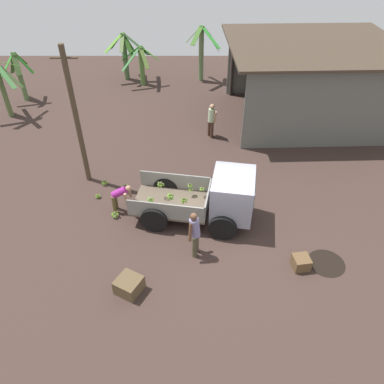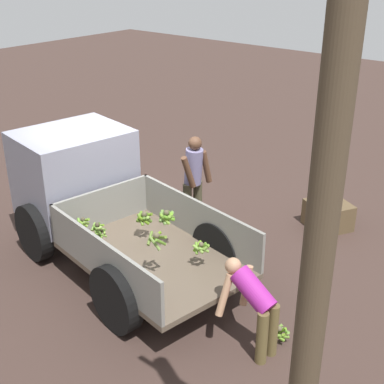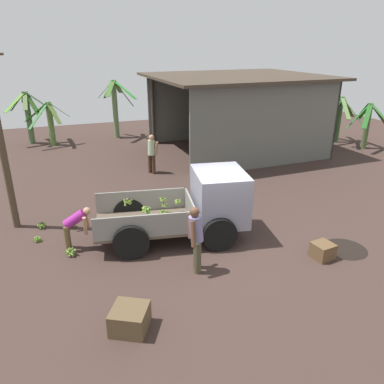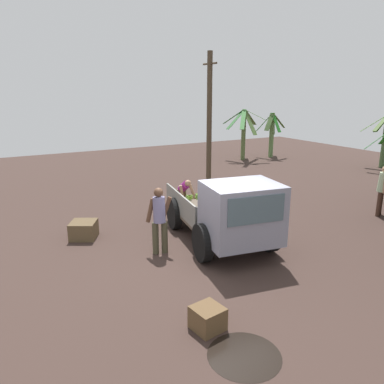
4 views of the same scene
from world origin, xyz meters
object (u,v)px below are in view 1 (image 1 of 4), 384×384
(cargo_truck, at_px, (218,197))
(utility_pole, at_px, (76,118))
(banana_bunch_on_ground_2, at_px, (98,196))
(wooden_crate_1, at_px, (301,262))
(person_worker_loading, at_px, (120,196))
(banana_bunch_on_ground_1, at_px, (104,182))
(person_foreground_visitor, at_px, (195,232))
(person_bystander_near_shed, at_px, (211,119))
(banana_bunch_on_ground_0, at_px, (115,214))
(wooden_crate_0, at_px, (129,285))
(banana_bunch_on_ground_3, at_px, (125,186))

(cargo_truck, relative_size, utility_pole, 0.82)
(utility_pole, relative_size, banana_bunch_on_ground_2, 24.40)
(cargo_truck, bearing_deg, wooden_crate_1, -32.43)
(person_worker_loading, relative_size, wooden_crate_1, 2.35)
(banana_bunch_on_ground_1, bearing_deg, person_worker_loading, -59.64)
(person_foreground_visitor, bearing_deg, person_bystander_near_shed, -83.55)
(banana_bunch_on_ground_0, xyz_separation_m, banana_bunch_on_ground_1, (-0.73, 1.91, 0.00))
(banana_bunch_on_ground_0, distance_m, wooden_crate_1, 6.50)
(person_bystander_near_shed, distance_m, wooden_crate_1, 8.44)
(banana_bunch_on_ground_2, bearing_deg, banana_bunch_on_ground_1, 82.58)
(person_foreground_visitor, xyz_separation_m, banana_bunch_on_ground_2, (-3.65, 2.81, -0.84))
(person_foreground_visitor, xyz_separation_m, wooden_crate_1, (3.26, -0.57, -0.73))
(utility_pole, bearing_deg, cargo_truck, -25.26)
(wooden_crate_0, bearing_deg, banana_bunch_on_ground_2, 112.45)
(person_foreground_visitor, height_order, banana_bunch_on_ground_2, person_foreground_visitor)
(banana_bunch_on_ground_0, bearing_deg, person_worker_loading, 62.87)
(utility_pole, xyz_separation_m, person_bystander_near_shed, (5.08, 3.46, -1.81))
(cargo_truck, distance_m, person_worker_loading, 3.49)
(cargo_truck, xyz_separation_m, banana_bunch_on_ground_2, (-4.47, 1.19, -0.91))
(cargo_truck, relative_size, person_worker_loading, 3.75)
(person_foreground_visitor, relative_size, person_bystander_near_shed, 1.02)
(person_worker_loading, relative_size, banana_bunch_on_ground_2, 5.31)
(utility_pole, bearing_deg, banana_bunch_on_ground_0, -57.89)
(person_bystander_near_shed, bearing_deg, person_worker_loading, -152.04)
(utility_pole, relative_size, wooden_crate_1, 10.80)
(cargo_truck, relative_size, wooden_crate_1, 8.82)
(utility_pole, height_order, wooden_crate_0, utility_pole)
(person_foreground_visitor, height_order, person_worker_loading, person_foreground_visitor)
(person_bystander_near_shed, xyz_separation_m, banana_bunch_on_ground_2, (-4.47, -4.67, -0.83))
(person_worker_loading, distance_m, banana_bunch_on_ground_2, 1.40)
(person_worker_loading, xyz_separation_m, banana_bunch_on_ground_0, (-0.18, -0.35, -0.58))
(person_bystander_near_shed, xyz_separation_m, wooden_crate_0, (-2.71, -8.93, -0.68))
(cargo_truck, distance_m, banana_bunch_on_ground_3, 4.03)
(cargo_truck, bearing_deg, banana_bunch_on_ground_2, 174.66)
(banana_bunch_on_ground_0, relative_size, banana_bunch_on_ground_1, 1.03)
(wooden_crate_0, bearing_deg, cargo_truck, 48.68)
(cargo_truck, distance_m, wooden_crate_1, 3.38)
(utility_pole, xyz_separation_m, wooden_crate_1, (7.52, -4.59, -2.51))
(cargo_truck, xyz_separation_m, person_foreground_visitor, (-0.82, -1.63, -0.06))
(banana_bunch_on_ground_1, bearing_deg, utility_pole, 150.90)
(person_bystander_near_shed, height_order, wooden_crate_0, person_bystander_near_shed)
(person_worker_loading, distance_m, banana_bunch_on_ground_0, 0.70)
(person_bystander_near_shed, distance_m, banana_bunch_on_ground_0, 6.86)
(banana_bunch_on_ground_2, bearing_deg, utility_pole, 116.60)
(person_foreground_visitor, height_order, wooden_crate_1, person_foreground_visitor)
(person_worker_loading, xyz_separation_m, wooden_crate_0, (0.74, -3.52, -0.46))
(utility_pole, xyz_separation_m, person_foreground_visitor, (4.26, -4.02, -1.79))
(cargo_truck, height_order, person_worker_loading, cargo_truck)
(person_foreground_visitor, distance_m, banana_bunch_on_ground_2, 4.69)
(person_worker_loading, distance_m, wooden_crate_0, 3.63)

